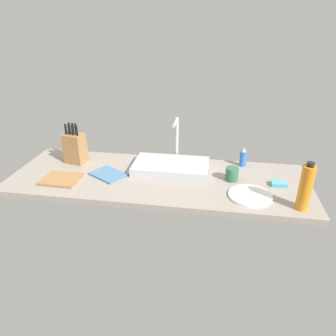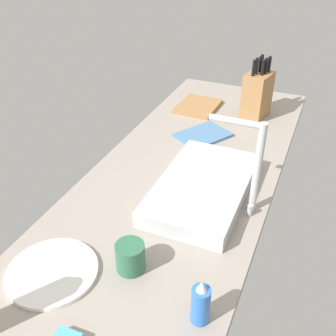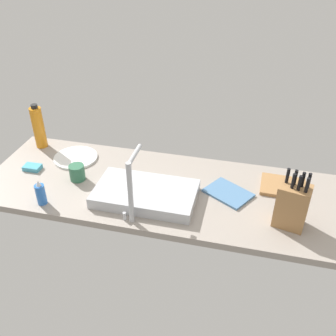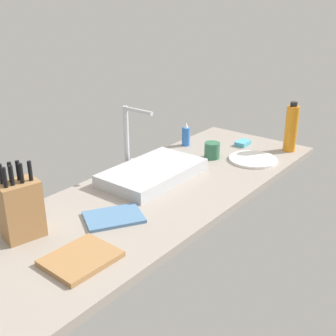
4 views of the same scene
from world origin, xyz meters
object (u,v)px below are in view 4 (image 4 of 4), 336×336
object	(u,v)px
knife_block	(21,209)
water_bottle	(291,128)
sink_basin	(153,172)
faucet	(130,133)
cutting_board	(81,258)
dish_towel	(114,217)
dish_sponge	(243,143)
soap_bottle	(186,136)
dinner_plate	(253,159)
coffee_mug	(212,150)

from	to	relation	value
knife_block	water_bottle	distance (cm)	145.46
sink_basin	faucet	distance (cm)	21.90
faucet	cutting_board	xyz separation A→B (cm)	(-66.06, -39.49, -17.67)
faucet	water_bottle	size ratio (longest dim) A/B	1.16
dish_towel	dish_sponge	size ratio (longest dim) A/B	2.38
soap_bottle	dinner_plate	size ratio (longest dim) A/B	0.54
faucet	soap_bottle	size ratio (longest dim) A/B	2.36
sink_basin	soap_bottle	bearing A→B (deg)	17.97
knife_block	dish_towel	bearing A→B (deg)	-16.65
sink_basin	cutting_board	bearing A→B (deg)	-159.33
soap_bottle	dinner_plate	distance (cm)	41.07
faucet	dish_towel	bearing A→B (deg)	-144.89
faucet	dinner_plate	bearing A→B (deg)	-40.71
cutting_board	coffee_mug	world-z (taller)	coffee_mug
soap_bottle	coffee_mug	distance (cm)	23.73
soap_bottle	dish_towel	bearing A→B (deg)	-161.74
dish_towel	dish_sponge	distance (cm)	105.05
faucet	knife_block	distance (cm)	69.66
dish_sponge	dish_towel	bearing A→B (deg)	-178.32
knife_block	dish_sponge	distance (cm)	134.16
knife_block	dish_towel	distance (cm)	33.87
knife_block	water_bottle	world-z (taller)	knife_block
sink_basin	dish_sponge	size ratio (longest dim) A/B	5.38
faucet	dinner_plate	size ratio (longest dim) A/B	1.27
knife_block	soap_bottle	xyz separation A→B (cm)	(113.39, 12.35, -5.09)
dish_towel	dish_sponge	xyz separation A→B (cm)	(105.01, 3.07, 0.60)
dish_towel	coffee_mug	size ratio (longest dim) A/B	2.58
soap_bottle	sink_basin	bearing A→B (deg)	-162.03
soap_bottle	dish_sponge	xyz separation A→B (cm)	(19.83, -25.02, -4.45)
cutting_board	dinner_plate	size ratio (longest dim) A/B	0.90
faucet	cutting_board	distance (cm)	78.97
water_bottle	dinner_plate	size ratio (longest dim) A/B	1.09
coffee_mug	faucet	bearing A→B (deg)	149.18
sink_basin	dish_sponge	distance (cm)	67.29
soap_bottle	coffee_mug	bearing A→B (deg)	-109.57
coffee_mug	dish_sponge	distance (cm)	28.05
faucet	water_bottle	bearing A→B (deg)	-33.94
soap_bottle	coffee_mug	size ratio (longest dim) A/B	1.58
sink_basin	knife_block	xyz separation A→B (cm)	(-66.68, 2.80, 7.96)
cutting_board	dish_sponge	xyz separation A→B (cm)	(131.16, 14.51, 0.30)
knife_block	dish_sponge	xyz separation A→B (cm)	(133.22, -12.67, -9.54)
knife_block	coffee_mug	world-z (taller)	knife_block
knife_block	soap_bottle	size ratio (longest dim) A/B	2.09
soap_bottle	cutting_board	bearing A→B (deg)	-160.45
sink_basin	soap_bottle	xyz separation A→B (cm)	(46.71, 15.15, 2.87)
faucet	dish_towel	xyz separation A→B (cm)	(-39.90, -28.06, -17.97)
cutting_board	water_bottle	size ratio (longest dim) A/B	0.82
faucet	dish_sponge	xyz separation A→B (cm)	(65.10, -24.99, -17.37)
cutting_board	dinner_plate	bearing A→B (deg)	-0.60
dinner_plate	coffee_mug	size ratio (longest dim) A/B	2.94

